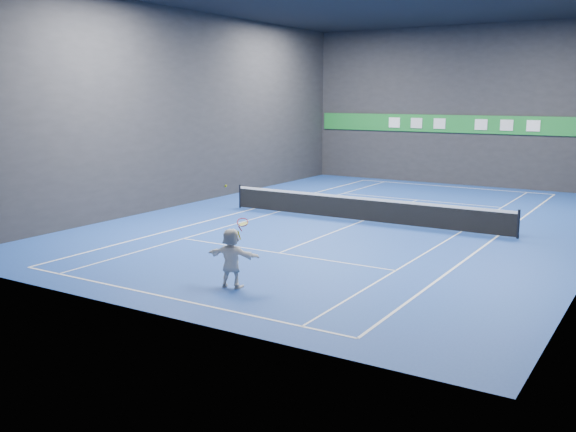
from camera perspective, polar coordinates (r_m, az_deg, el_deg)
The scene contains 18 objects.
ground at distance 26.65m, azimuth 6.60°, elevation -0.46°, with size 26.00×26.00×0.00m, color #1B4099.
wall_back at distance 38.34m, azimuth 15.16°, elevation 9.39°, with size 18.00×0.10×9.00m, color #262628.
wall_front at distance 15.39m, azimuth -14.31°, elevation 8.06°, with size 18.00×0.10×9.00m, color #262628.
wall_left at distance 31.05m, azimuth -8.63°, elevation 9.42°, with size 0.10×26.00×9.00m, color #262628.
baseline_near at distance 16.96m, azimuth -10.90°, elevation -7.06°, with size 10.98×0.08×0.01m, color white.
baseline_far at distance 37.62m, azimuth 14.34°, elevation 2.53°, with size 10.98×0.08×0.01m, color white.
sideline_doubles_left at distance 29.35m, azimuth -3.14°, elevation 0.63°, with size 0.08×23.78×0.01m, color white.
sideline_doubles_right at distance 24.88m, azimuth 18.12°, elevation -1.72°, with size 0.08×23.78×0.01m, color white.
sideline_singles_left at distance 28.59m, azimuth -0.87°, elevation 0.38°, with size 0.06×23.78×0.01m, color white.
sideline_singles_right at distance 25.22m, azimuth 15.08°, elevation -1.39°, with size 0.06×23.78×0.01m, color white.
service_line_near at distance 21.15m, azimuth -0.81°, elevation -3.31°, with size 8.23×0.06×0.01m, color white.
service_line_far at distance 32.47m, azimuth 11.42°, elevation 1.41°, with size 8.23×0.06×0.01m, color white.
center_service_line at distance 26.65m, azimuth 6.60°, elevation -0.45°, with size 0.06×12.80×0.01m, color white.
player at distance 17.32m, azimuth -5.05°, elevation -3.73°, with size 1.52×0.48×1.63m, color white.
tennis_ball at distance 17.03m, azimuth -5.55°, elevation 2.67°, with size 0.07×0.07×0.07m, color #BFDC24.
tennis_net at distance 26.55m, azimuth 6.63°, elevation 0.68°, with size 12.50×0.10×1.07m.
sponsor_banner at distance 38.30m, azimuth 15.06°, elevation 7.90°, with size 17.64×0.11×1.00m.
tennis_racket at distance 16.95m, azimuth -4.10°, elevation -0.73°, with size 0.41×0.38×0.61m.
Camera 1 is at (11.04, -23.71, 5.11)m, focal length 40.00 mm.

